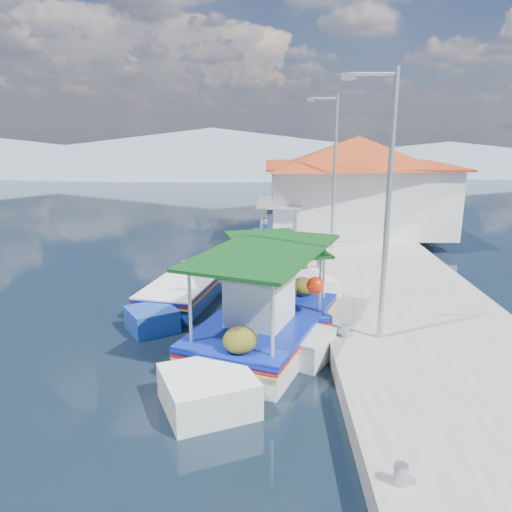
{
  "coord_description": "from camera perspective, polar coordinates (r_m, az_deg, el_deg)",
  "views": [
    {
      "loc": [
        1.93,
        -8.95,
        5.29
      ],
      "look_at": [
        1.6,
        6.47,
        1.3
      ],
      "focal_mm": 35.08,
      "sensor_mm": 36.0,
      "label": 1
    }
  ],
  "objects": [
    {
      "name": "ground",
      "position": [
        10.58,
        -9.84,
        -15.76
      ],
      "size": [
        160.0,
        160.0,
        0.0
      ],
      "primitive_type": "plane",
      "color": "black",
      "rests_on": "ground"
    },
    {
      "name": "harbor_building",
      "position": [
        24.46,
        11.38,
        8.32
      ],
      "size": [
        10.49,
        10.49,
        4.4
      ],
      "color": "silver",
      "rests_on": "quay"
    },
    {
      "name": "mountain_ridge",
      "position": [
        65.19,
        5.38,
        11.59
      ],
      "size": [
        171.4,
        96.0,
        5.5
      ],
      "color": "slate",
      "rests_on": "ground"
    },
    {
      "name": "lamp_post_far",
      "position": [
        20.17,
        8.7,
        10.25
      ],
      "size": [
        1.21,
        0.14,
        6.0
      ],
      "color": "#A5A8AD",
      "rests_on": "quay"
    },
    {
      "name": "caique_far",
      "position": [
        22.95,
        2.58,
        2.23
      ],
      "size": [
        2.02,
        6.43,
        2.25
      ],
      "rotation": [
        0.0,
        0.0,
        0.03
      ],
      "color": "white",
      "rests_on": "ground"
    },
    {
      "name": "lamp_post_near",
      "position": [
        11.34,
        14.45,
        6.76
      ],
      "size": [
        1.21,
        0.14,
        6.0
      ],
      "color": "#A5A8AD",
      "rests_on": "quay"
    },
    {
      "name": "bollards",
      "position": [
        15.06,
        8.31,
        -3.61
      ],
      "size": [
        0.2,
        17.2,
        0.3
      ],
      "color": "#A5A8AD",
      "rests_on": "quay"
    },
    {
      "name": "caique_blue_hull",
      "position": [
        15.56,
        -8.59,
        -4.45
      ],
      "size": [
        2.53,
        5.7,
        1.04
      ],
      "rotation": [
        0.0,
        0.0,
        0.22
      ],
      "color": "#1A42A1",
      "rests_on": "ground"
    },
    {
      "name": "main_caique",
      "position": [
        12.45,
        0.87,
        -7.97
      ],
      "size": [
        4.39,
        7.82,
        2.76
      ],
      "rotation": [
        0.0,
        0.0,
        0.37
      ],
      "color": "white",
      "rests_on": "ground"
    },
    {
      "name": "caique_green_canopy",
      "position": [
        14.12,
        2.04,
        -5.87
      ],
      "size": [
        3.13,
        6.52,
        2.52
      ],
      "rotation": [
        0.0,
        0.0,
        -0.26
      ],
      "color": "white",
      "rests_on": "ground"
    },
    {
      "name": "quay",
      "position": [
        16.27,
        15.32,
        -4.08
      ],
      "size": [
        5.0,
        44.0,
        0.5
      ],
      "primitive_type": "cube",
      "color": "#A09D96",
      "rests_on": "ground"
    }
  ]
}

